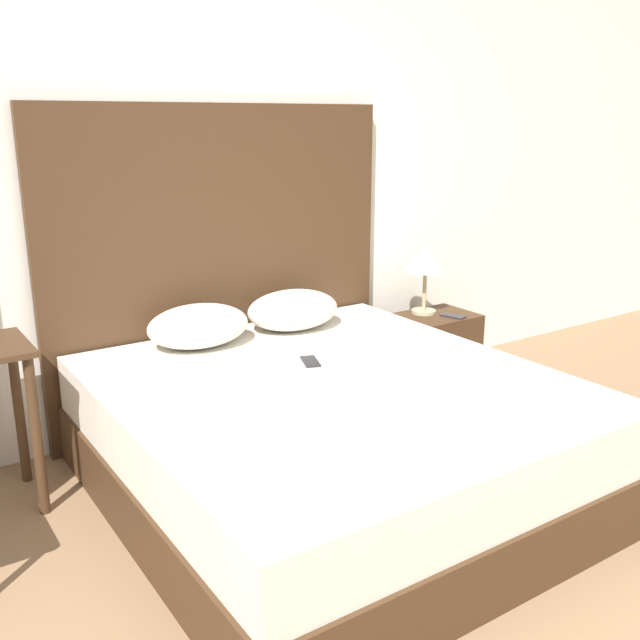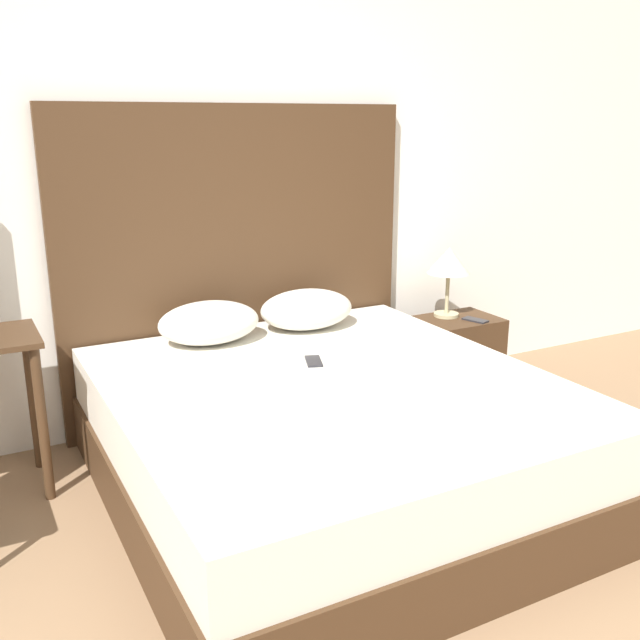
# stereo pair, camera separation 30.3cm
# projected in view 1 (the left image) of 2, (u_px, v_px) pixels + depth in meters

# --- Properties ---
(wall_back) EXTENTS (10.00, 0.06, 2.70)m
(wall_back) POSITION_uv_depth(u_px,v_px,m) (206.00, 174.00, 3.74)
(wall_back) COLOR white
(wall_back) RESTS_ON ground_plane
(bed) EXTENTS (1.87, 2.03, 0.53)m
(bed) POSITION_uv_depth(u_px,v_px,m) (333.00, 437.00, 3.17)
(bed) COLOR #422B19
(bed) RESTS_ON ground_plane
(headboard) EXTENTS (1.96, 0.05, 1.71)m
(headboard) POSITION_uv_depth(u_px,v_px,m) (223.00, 268.00, 3.84)
(headboard) COLOR #422B19
(headboard) RESTS_ON ground_plane
(pillow_left) EXTENTS (0.52, 0.38, 0.21)m
(pillow_left) POSITION_uv_depth(u_px,v_px,m) (198.00, 326.00, 3.54)
(pillow_left) COLOR silver
(pillow_left) RESTS_ON bed
(pillow_right) EXTENTS (0.52, 0.38, 0.21)m
(pillow_right) POSITION_uv_depth(u_px,v_px,m) (293.00, 310.00, 3.83)
(pillow_right) COLOR silver
(pillow_right) RESTS_ON bed
(phone_on_bed) EXTENTS (0.12, 0.17, 0.01)m
(phone_on_bed) POSITION_uv_depth(u_px,v_px,m) (310.00, 361.00, 3.32)
(phone_on_bed) COLOR #232328
(phone_on_bed) RESTS_ON bed
(nightstand) EXTENTS (0.49, 0.37, 0.46)m
(nightstand) POSITION_uv_depth(u_px,v_px,m) (434.00, 350.00, 4.48)
(nightstand) COLOR #422B19
(nightstand) RESTS_ON ground_plane
(table_lamp) EXTENTS (0.26, 0.26, 0.43)m
(table_lamp) POSITION_uv_depth(u_px,v_px,m) (426.00, 261.00, 4.36)
(table_lamp) COLOR tan
(table_lamp) RESTS_ON nightstand
(phone_on_nightstand) EXTENTS (0.11, 0.16, 0.01)m
(phone_on_nightstand) POSITION_uv_depth(u_px,v_px,m) (453.00, 316.00, 4.37)
(phone_on_nightstand) COLOR #232328
(phone_on_nightstand) RESTS_ON nightstand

